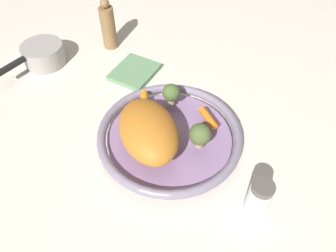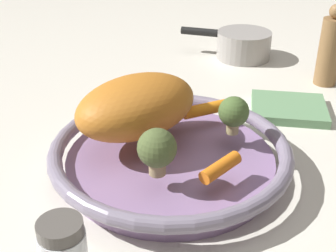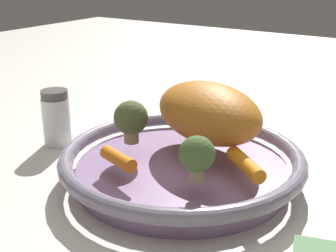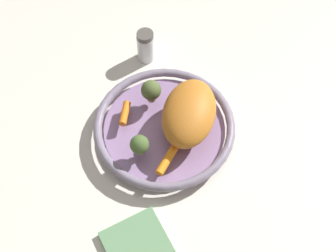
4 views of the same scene
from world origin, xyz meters
name	(u,v)px [view 3 (image 3 of 4)]	position (x,y,z in m)	size (l,w,h in m)	color
ground_plane	(182,181)	(0.00, 0.00, 0.00)	(2.46, 2.46, 0.00)	silver
serving_bowl	(182,164)	(0.00, 0.00, 0.02)	(0.31, 0.31, 0.04)	#8E709E
roast_chicken_piece	(208,112)	(0.05, -0.01, 0.08)	(0.17, 0.11, 0.07)	#C16F23
baby_carrot_left	(245,164)	(-0.01, -0.09, 0.05)	(0.02, 0.02, 0.07)	orange
baby_carrot_center	(118,159)	(-0.08, 0.04, 0.05)	(0.02, 0.02, 0.06)	orange
broccoli_floret_edge	(131,119)	(-0.02, 0.07, 0.08)	(0.04, 0.04, 0.06)	tan
broccoli_floret_mid	(197,155)	(-0.06, -0.06, 0.07)	(0.04, 0.04, 0.05)	tan
salt_shaker	(57,118)	(0.00, 0.22, 0.04)	(0.04, 0.04, 0.09)	silver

